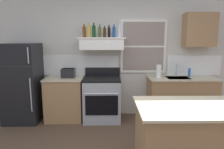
# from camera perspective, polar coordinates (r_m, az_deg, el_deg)

# --- Properties ---
(back_wall) EXTENTS (5.40, 0.11, 2.70)m
(back_wall) POSITION_cam_1_polar(r_m,az_deg,el_deg) (4.57, 0.86, 5.35)
(back_wall) COLOR beige
(back_wall) RESTS_ON ground_plane
(refrigerator) EXTENTS (0.70, 0.72, 1.63)m
(refrigerator) POSITION_cam_1_polar(r_m,az_deg,el_deg) (4.63, -23.67, -2.18)
(refrigerator) COLOR black
(refrigerator) RESTS_ON ground_plane
(counter_left_of_stove) EXTENTS (0.79, 0.63, 0.91)m
(counter_left_of_stove) POSITION_cam_1_polar(r_m,az_deg,el_deg) (4.51, -13.00, -6.56)
(counter_left_of_stove) COLOR #9E754C
(counter_left_of_stove) RESTS_ON ground_plane
(toaster) EXTENTS (0.30, 0.20, 0.19)m
(toaster) POSITION_cam_1_polar(r_m,az_deg,el_deg) (4.41, -12.10, 0.45)
(toaster) COLOR black
(toaster) RESTS_ON counter_left_of_stove
(stove_range) EXTENTS (0.76, 0.69, 1.09)m
(stove_range) POSITION_cam_1_polar(r_m,az_deg,el_deg) (4.37, -2.74, -6.72)
(stove_range) COLOR #9EA0A5
(stove_range) RESTS_ON ground_plane
(range_hood_shelf) EXTENTS (0.96, 0.52, 0.24)m
(range_hood_shelf) POSITION_cam_1_polar(r_m,az_deg,el_deg) (4.29, -2.83, 8.67)
(range_hood_shelf) COLOR white
(bottle_amber_wine) EXTENTS (0.07, 0.07, 0.28)m
(bottle_amber_wine) POSITION_cam_1_polar(r_m,az_deg,el_deg) (4.36, -7.76, 11.73)
(bottle_amber_wine) COLOR brown
(bottle_amber_wine) RESTS_ON range_hood_shelf
(bottle_champagne_gold_foil) EXTENTS (0.08, 0.08, 0.29)m
(bottle_champagne_gold_foil) POSITION_cam_1_polar(r_m,az_deg,el_deg) (4.27, -6.48, 11.88)
(bottle_champagne_gold_foil) COLOR #B29333
(bottle_champagne_gold_foil) RESTS_ON range_hood_shelf
(bottle_dark_green_wine) EXTENTS (0.07, 0.07, 0.29)m
(bottle_dark_green_wine) POSITION_cam_1_polar(r_m,az_deg,el_deg) (4.26, -5.08, 11.92)
(bottle_dark_green_wine) COLOR #143819
(bottle_dark_green_wine) RESTS_ON range_hood_shelf
(bottle_olive_oil_square) EXTENTS (0.06, 0.06, 0.27)m
(bottle_olive_oil_square) POSITION_cam_1_polar(r_m,az_deg,el_deg) (4.33, -3.44, 11.77)
(bottle_olive_oil_square) COLOR #4C601E
(bottle_olive_oil_square) RESTS_ON range_hood_shelf
(bottle_brown_stout) EXTENTS (0.06, 0.06, 0.23)m
(bottle_brown_stout) POSITION_cam_1_polar(r_m,az_deg,el_deg) (4.23, -2.08, 11.59)
(bottle_brown_stout) COLOR #381E0F
(bottle_brown_stout) RESTS_ON range_hood_shelf
(bottle_balsamic_dark) EXTENTS (0.06, 0.06, 0.26)m
(bottle_balsamic_dark) POSITION_cam_1_polar(r_m,az_deg,el_deg) (4.32, -0.82, 11.72)
(bottle_balsamic_dark) COLOR black
(bottle_balsamic_dark) RESTS_ON range_hood_shelf
(bottle_blue_liqueur) EXTENTS (0.07, 0.07, 0.26)m
(bottle_blue_liqueur) POSITION_cam_1_polar(r_m,az_deg,el_deg) (4.33, 0.50, 11.77)
(bottle_blue_liqueur) COLOR #1E478C
(bottle_blue_liqueur) RESTS_ON range_hood_shelf
(bottle_clear_tall) EXTENTS (0.06, 0.06, 0.33)m
(bottle_clear_tall) POSITION_cam_1_polar(r_m,az_deg,el_deg) (4.32, 2.09, 12.11)
(bottle_clear_tall) COLOR silver
(bottle_clear_tall) RESTS_ON range_hood_shelf
(counter_right_with_sink) EXTENTS (1.43, 0.63, 0.91)m
(counter_right_with_sink) POSITION_cam_1_polar(r_m,az_deg,el_deg) (4.67, 18.73, -6.26)
(counter_right_with_sink) COLOR #9E754C
(counter_right_with_sink) RESTS_ON ground_plane
(sink_faucet) EXTENTS (0.03, 0.17, 0.28)m
(sink_faucet) POSITION_cam_1_polar(r_m,az_deg,el_deg) (4.60, 17.59, 1.56)
(sink_faucet) COLOR silver
(sink_faucet) RESTS_ON counter_right_with_sink
(paper_towel_roll) EXTENTS (0.11, 0.11, 0.27)m
(paper_towel_roll) POSITION_cam_1_polar(r_m,az_deg,el_deg) (4.40, 12.88, 0.89)
(paper_towel_roll) COLOR white
(paper_towel_roll) RESTS_ON counter_right_with_sink
(dish_soap_bottle) EXTENTS (0.06, 0.06, 0.18)m
(dish_soap_bottle) POSITION_cam_1_polar(r_m,az_deg,el_deg) (4.71, 20.76, 0.52)
(dish_soap_bottle) COLOR blue
(dish_soap_bottle) RESTS_ON counter_right_with_sink
(kitchen_island) EXTENTS (1.40, 0.90, 0.91)m
(kitchen_island) POSITION_cam_1_polar(r_m,az_deg,el_deg) (2.88, 21.35, -16.77)
(kitchen_island) COLOR #9E754C
(kitchen_island) RESTS_ON ground_plane
(upper_cabinet_right) EXTENTS (0.64, 0.32, 0.70)m
(upper_cabinet_right) POSITION_cam_1_polar(r_m,az_deg,el_deg) (4.76, 23.20, 11.34)
(upper_cabinet_right) COLOR #9E754C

